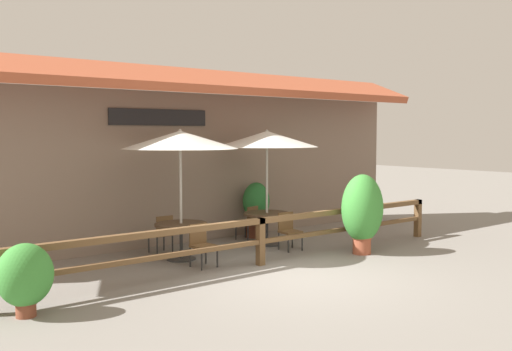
# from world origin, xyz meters

# --- Properties ---
(ground_plane) EXTENTS (60.00, 60.00, 0.00)m
(ground_plane) POSITION_xyz_m (0.00, 0.00, 0.00)
(ground_plane) COLOR gray
(building_facade) EXTENTS (14.28, 1.49, 4.23)m
(building_facade) POSITION_xyz_m (-0.00, 4.10, 2.16)
(building_facade) COLOR gray
(building_facade) RESTS_ON ground
(patio_railing) EXTENTS (10.40, 0.14, 0.95)m
(patio_railing) POSITION_xyz_m (0.00, 1.05, 0.70)
(patio_railing) COLOR brown
(patio_railing) RESTS_ON ground
(patio_umbrella_near) EXTENTS (2.40, 2.40, 2.72)m
(patio_umbrella_near) POSITION_xyz_m (-0.99, 2.47, 2.50)
(patio_umbrella_near) COLOR #B7B2A8
(patio_umbrella_near) RESTS_ON ground
(dining_table_near) EXTENTS (1.10, 1.10, 0.77)m
(dining_table_near) POSITION_xyz_m (-0.99, 2.47, 0.62)
(dining_table_near) COLOR #4C3826
(dining_table_near) RESTS_ON ground
(chair_near_streetside) EXTENTS (0.45, 0.45, 0.84)m
(chair_near_streetside) POSITION_xyz_m (-0.99, 1.68, 0.47)
(chair_near_streetside) COLOR brown
(chair_near_streetside) RESTS_ON ground
(chair_near_wallside) EXTENTS (0.42, 0.42, 0.84)m
(chair_near_wallside) POSITION_xyz_m (-1.00, 3.26, 0.47)
(chair_near_wallside) COLOR brown
(chair_near_wallside) RESTS_ON ground
(patio_umbrella_middle) EXTENTS (2.40, 2.40, 2.72)m
(patio_umbrella_middle) POSITION_xyz_m (1.42, 2.59, 2.50)
(patio_umbrella_middle) COLOR #B7B2A8
(patio_umbrella_middle) RESTS_ON ground
(dining_table_middle) EXTENTS (1.10, 1.10, 0.77)m
(dining_table_middle) POSITION_xyz_m (1.42, 2.59, 0.62)
(dining_table_middle) COLOR #4C3826
(dining_table_middle) RESTS_ON ground
(chair_middle_streetside) EXTENTS (0.46, 0.46, 0.84)m
(chair_middle_streetside) POSITION_xyz_m (1.45, 1.84, 0.47)
(chair_middle_streetside) COLOR brown
(chair_middle_streetside) RESTS_ON ground
(chair_middle_wallside) EXTENTS (0.51, 0.51, 0.84)m
(chair_middle_wallside) POSITION_xyz_m (1.46, 3.35, 0.47)
(chair_middle_wallside) COLOR brown
(chair_middle_wallside) RESTS_ON ground
(potted_plant_corner_fern) EXTENTS (0.80, 0.72, 1.07)m
(potted_plant_corner_fern) POSITION_xyz_m (-4.66, 0.62, 0.59)
(potted_plant_corner_fern) COLOR brown
(potted_plant_corner_fern) RESTS_ON ground
(potted_plant_broad_leaf) EXTENTS (0.96, 0.86, 1.75)m
(potted_plant_broad_leaf) POSITION_xyz_m (2.42, 0.53, 0.96)
(potted_plant_broad_leaf) COLOR #9E4C33
(potted_plant_broad_leaf) RESTS_ON ground
(potted_plant_tall_tropical) EXTENTS (0.71, 0.64, 1.39)m
(potted_plant_tall_tropical) POSITION_xyz_m (1.85, 3.55, 0.77)
(potted_plant_tall_tropical) COLOR brown
(potted_plant_tall_tropical) RESTS_ON ground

